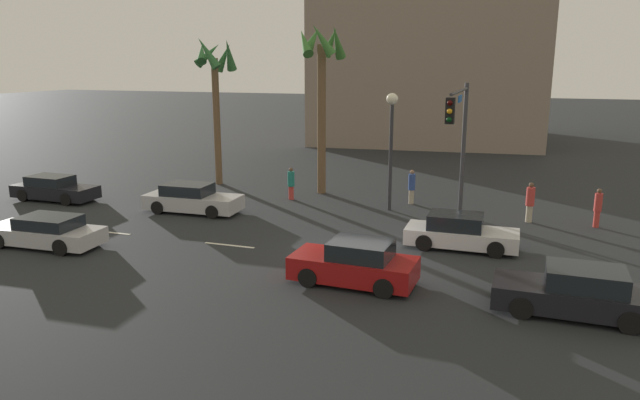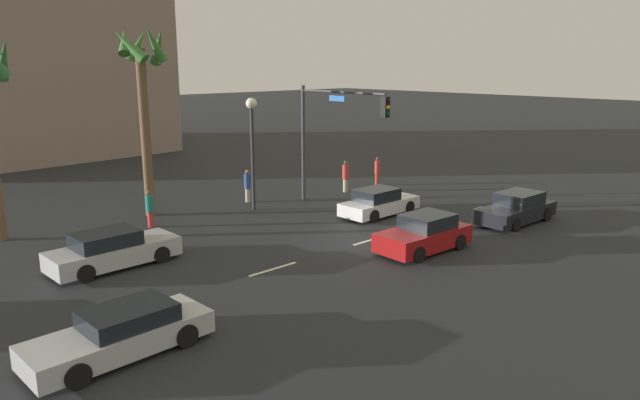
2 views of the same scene
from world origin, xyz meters
name	(u,v)px [view 1 (image 1 of 2)]	position (x,y,z in m)	size (l,w,h in m)	color
ground_plane	(353,259)	(0.00, 0.00, 0.00)	(220.00, 220.00, 0.00)	#232628
lane_stripe_1	(105,232)	(-11.02, 0.00, 0.01)	(2.52, 0.14, 0.01)	silver
lane_stripe_2	(229,245)	(-5.09, 0.00, 0.01)	(2.16, 0.14, 0.01)	silver
lane_stripe_3	(364,260)	(0.43, 0.00, 0.01)	(2.55, 0.14, 0.01)	silver
lane_stripe_4	(636,289)	(9.41, 0.00, 0.01)	(2.42, 0.14, 0.01)	silver
car_0	(355,264)	(0.72, -2.39, 0.67)	(4.15, 2.05, 1.47)	maroon
car_1	(54,189)	(-17.44, 4.15, 0.60)	(4.59, 1.83, 1.30)	black
car_2	(192,199)	(-9.26, 4.24, 0.64)	(4.71, 1.99, 1.39)	#B7B7BC
car_3	(45,232)	(-11.92, -2.36, 0.58)	(4.74, 1.97, 1.23)	#B7B7BC
car_4	(460,233)	(3.60, 2.58, 0.62)	(4.29, 1.80, 1.36)	silver
car_5	(576,293)	(7.37, -2.72, 0.65)	(4.51, 1.98, 1.42)	black
traffic_signal	(460,130)	(3.12, 5.56, 4.27)	(0.33, 6.19, 6.20)	#38383D
streetlamp	(391,128)	(-0.25, 7.67, 4.03)	(0.56, 0.56, 5.69)	#2D2D33
pedestrian_0	(412,186)	(0.54, 9.30, 0.93)	(0.48, 0.48, 1.77)	#B2A58C
pedestrian_1	(598,207)	(9.04, 7.52, 0.92)	(0.34, 0.34, 1.74)	#BF3833
pedestrian_2	(291,183)	(-5.67, 8.28, 0.90)	(0.46, 0.46, 1.71)	#BF3833
pedestrian_3	(530,201)	(6.23, 7.48, 0.97)	(0.51, 0.51, 1.84)	#B2A58C
palm_tree_0	(215,76)	(-11.26, 10.77, 6.34)	(2.71, 2.71, 8.56)	brown
palm_tree_1	(322,74)	(-4.62, 10.22, 6.51)	(2.77, 2.65, 9.12)	brown
building_0	(432,10)	(-2.73, 36.72, 11.80)	(19.53, 17.74, 23.60)	gray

